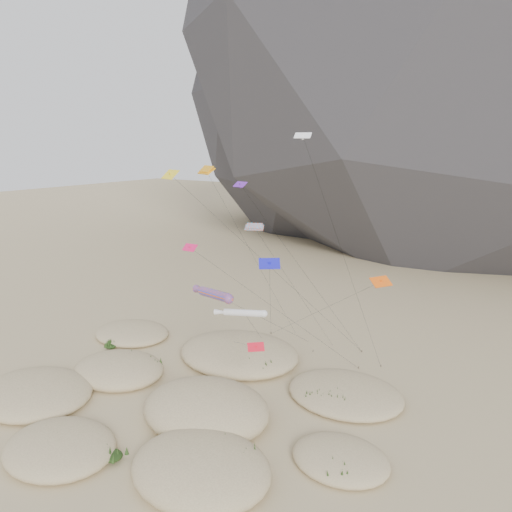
% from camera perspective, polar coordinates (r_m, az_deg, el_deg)
% --- Properties ---
extents(ground, '(500.00, 500.00, 0.00)m').
position_cam_1_polar(ground, '(55.77, -9.33, -18.15)').
color(ground, '#CCB789').
rests_on(ground, ground).
extents(dunes, '(49.29, 38.37, 4.53)m').
position_cam_1_polar(dunes, '(59.57, -8.14, -15.13)').
color(dunes, '#CCB789').
rests_on(dunes, ground).
extents(dune_grass, '(42.39, 30.38, 1.46)m').
position_cam_1_polar(dune_grass, '(57.32, -6.87, -16.17)').
color(dune_grass, black).
rests_on(dune_grass, ground).
extents(kite_stakes, '(22.07, 8.42, 0.30)m').
position_cam_1_polar(kite_stakes, '(71.29, 5.40, -10.65)').
color(kite_stakes, '#3F2D1E').
rests_on(kite_stakes, ground).
extents(rainbow_tube_kite, '(7.79, 19.80, 12.33)m').
position_cam_1_polar(rainbow_tube_kite, '(58.04, -4.87, -4.35)').
color(rainbow_tube_kite, '#E75918').
rests_on(rainbow_tube_kite, ground).
extents(white_tube_kite, '(7.86, 13.79, 10.01)m').
position_cam_1_polar(white_tube_kite, '(57.89, -1.64, -6.51)').
color(white_tube_kite, white).
rests_on(white_tube_kite, ground).
extents(orange_parafoil, '(6.84, 15.34, 25.71)m').
position_cam_1_polar(orange_parafoil, '(63.48, -5.57, 9.53)').
color(orange_parafoil, orange).
rests_on(orange_parafoil, ground).
extents(multi_parafoil, '(4.26, 16.47, 19.62)m').
position_cam_1_polar(multi_parafoil, '(56.76, -0.01, 3.08)').
color(multi_parafoil, '#FD471A').
rests_on(multi_parafoil, ground).
extents(delta_kites, '(29.38, 23.09, 29.57)m').
position_cam_1_polar(delta_kites, '(56.05, -0.22, 2.34)').
color(delta_kites, '#1716C1').
rests_on(delta_kites, ground).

